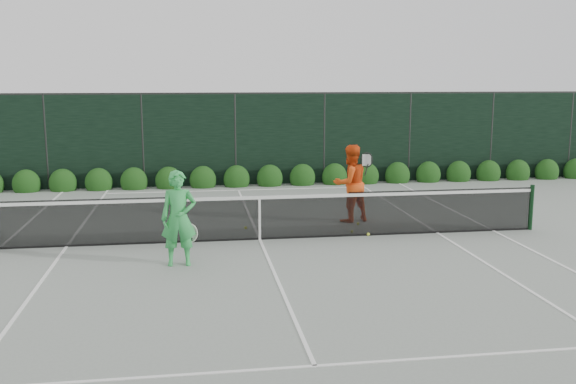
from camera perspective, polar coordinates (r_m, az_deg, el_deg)
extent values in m
plane|color=gray|center=(14.22, -2.52, -4.25)|extent=(80.00, 80.00, 0.00)
cylinder|color=#103218|center=(16.07, 20.80, -1.28)|extent=(0.10, 0.10, 1.07)
cube|color=black|center=(14.30, -19.54, -2.67)|extent=(4.40, 0.01, 1.02)
cube|color=black|center=(14.11, -2.54, -2.36)|extent=(4.00, 0.01, 0.96)
cube|color=black|center=(15.12, 13.50, -1.68)|extent=(4.40, 0.01, 1.02)
cube|color=white|center=(14.02, -2.55, -0.51)|extent=(12.80, 0.03, 0.07)
cube|color=black|center=(14.21, -2.52, -4.17)|extent=(12.80, 0.02, 0.04)
cube|color=white|center=(14.11, -2.54, -2.45)|extent=(0.05, 0.03, 0.91)
imported|color=green|center=(12.29, -9.69, -2.31)|extent=(0.67, 0.44, 1.82)
torus|color=silver|center=(12.46, -8.72, -3.63)|extent=(0.30, 0.07, 0.30)
cylinder|color=black|center=(12.52, -8.69, -4.70)|extent=(0.10, 0.03, 0.30)
imported|color=#EA4B13|center=(15.90, 5.55, 0.77)|extent=(1.12, 1.00, 1.92)
torus|color=black|center=(15.71, 7.01, 2.85)|extent=(0.29, 0.15, 0.30)
cylinder|color=black|center=(15.74, 6.99, 1.98)|extent=(0.10, 0.03, 0.30)
cube|color=white|center=(15.75, 17.77, -3.29)|extent=(0.06, 23.77, 0.01)
cube|color=white|center=(14.40, -19.09, -4.61)|extent=(0.06, 23.77, 0.01)
cube|color=white|center=(15.20, 13.13, -3.55)|extent=(0.06, 23.77, 0.01)
cube|color=white|center=(25.87, -5.33, 2.24)|extent=(11.03, 0.06, 0.01)
cube|color=white|center=(20.46, -4.43, 0.17)|extent=(8.23, 0.06, 0.01)
cube|color=white|center=(8.23, 2.41, -15.20)|extent=(8.23, 0.06, 0.01)
cube|color=white|center=(14.22, -2.52, -4.23)|extent=(0.06, 12.80, 0.01)
cube|color=black|center=(21.35, -4.71, 4.63)|extent=(32.00, 0.06, 3.00)
cube|color=#262826|center=(21.26, -4.77, 8.74)|extent=(32.00, 0.06, 0.06)
cylinder|color=#262826|center=(21.78, -20.70, 4.12)|extent=(0.08, 0.08, 3.00)
cylinder|color=#262826|center=(21.35, -12.79, 4.42)|extent=(0.08, 0.08, 3.00)
cylinder|color=#262826|center=(21.35, -4.71, 4.63)|extent=(0.08, 0.08, 3.00)
cylinder|color=#262826|center=(21.76, 3.23, 4.75)|extent=(0.08, 0.08, 3.00)
cylinder|color=#262826|center=(22.56, 10.73, 4.78)|extent=(0.08, 0.08, 3.00)
cylinder|color=#262826|center=(23.72, 17.61, 4.74)|extent=(0.08, 0.08, 3.00)
cylinder|color=#262826|center=(25.18, 23.77, 4.64)|extent=(0.08, 0.08, 3.00)
ellipsoid|color=#143D10|center=(21.73, -22.23, 0.64)|extent=(0.86, 0.65, 0.94)
ellipsoid|color=#143D10|center=(21.49, -19.38, 0.73)|extent=(0.86, 0.65, 0.94)
ellipsoid|color=#143D10|center=(21.31, -16.47, 0.81)|extent=(0.86, 0.65, 0.94)
ellipsoid|color=#143D10|center=(21.19, -13.53, 0.89)|extent=(0.86, 0.65, 0.94)
ellipsoid|color=#143D10|center=(21.12, -10.56, 0.97)|extent=(0.86, 0.65, 0.94)
ellipsoid|color=#143D10|center=(21.11, -7.57, 1.05)|extent=(0.86, 0.65, 0.94)
ellipsoid|color=#143D10|center=(21.16, -4.59, 1.13)|extent=(0.86, 0.65, 0.94)
ellipsoid|color=#143D10|center=(21.26, -1.63, 1.20)|extent=(0.86, 0.65, 0.94)
ellipsoid|color=#143D10|center=(21.42, 1.29, 1.27)|extent=(0.86, 0.65, 0.94)
ellipsoid|color=#143D10|center=(21.63, 4.16, 1.33)|extent=(0.86, 0.65, 0.94)
ellipsoid|color=#143D10|center=(21.90, 6.97, 1.39)|extent=(0.86, 0.65, 0.94)
ellipsoid|color=#143D10|center=(22.22, 9.70, 1.45)|extent=(0.86, 0.65, 0.94)
ellipsoid|color=#143D10|center=(22.59, 12.36, 1.50)|extent=(0.86, 0.65, 0.94)
ellipsoid|color=#143D10|center=(23.00, 14.92, 1.54)|extent=(0.86, 0.65, 0.94)
ellipsoid|color=#143D10|center=(23.46, 17.38, 1.58)|extent=(0.86, 0.65, 0.94)
ellipsoid|color=#143D10|center=(23.96, 19.75, 1.62)|extent=(0.86, 0.65, 0.94)
ellipsoid|color=#143D10|center=(24.50, 22.02, 1.65)|extent=(0.86, 0.65, 0.94)
ellipsoid|color=#143D10|center=(25.08, 24.19, 1.68)|extent=(0.86, 0.65, 0.94)
sphere|color=#E5F636|center=(14.88, 5.70, -3.51)|extent=(0.07, 0.07, 0.07)
sphere|color=#E5F636|center=(15.20, -3.80, -3.19)|extent=(0.07, 0.07, 0.07)
sphere|color=#E5F636|center=(15.69, 6.23, -2.81)|extent=(0.07, 0.07, 0.07)
sphere|color=#E5F636|center=(14.66, 7.15, -3.75)|extent=(0.07, 0.07, 0.07)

